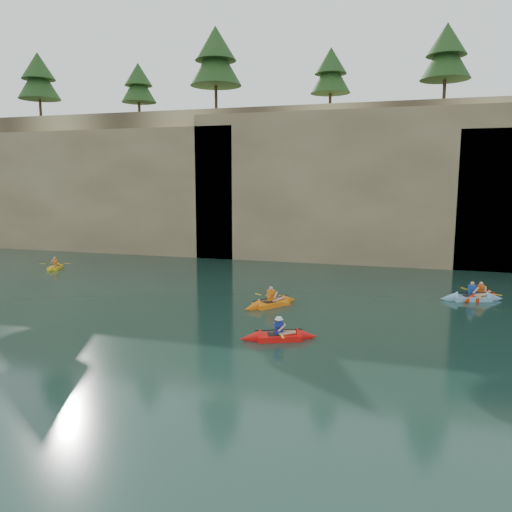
# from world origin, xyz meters

# --- Properties ---
(ground) EXTENTS (160.00, 160.00, 0.00)m
(ground) POSITION_xyz_m (0.00, 0.00, 0.00)
(ground) COLOR black
(ground) RESTS_ON ground
(cliff) EXTENTS (70.00, 16.00, 12.00)m
(cliff) POSITION_xyz_m (0.00, 30.00, 6.00)
(cliff) COLOR tan
(cliff) RESTS_ON ground
(cliff_slab_west) EXTENTS (26.00, 2.40, 10.56)m
(cliff_slab_west) POSITION_xyz_m (-20.00, 22.60, 5.28)
(cliff_slab_west) COLOR #97835B
(cliff_slab_west) RESTS_ON ground
(cliff_slab_center) EXTENTS (24.00, 2.40, 11.40)m
(cliff_slab_center) POSITION_xyz_m (2.00, 22.60, 5.70)
(cliff_slab_center) COLOR #97835B
(cliff_slab_center) RESTS_ON ground
(sea_cave_west) EXTENTS (4.50, 1.00, 4.00)m
(sea_cave_west) POSITION_xyz_m (-18.00, 21.95, 2.00)
(sea_cave_west) COLOR black
(sea_cave_west) RESTS_ON ground
(sea_cave_center) EXTENTS (3.50, 1.00, 3.20)m
(sea_cave_center) POSITION_xyz_m (-4.00, 21.95, 1.60)
(sea_cave_center) COLOR black
(sea_cave_center) RESTS_ON ground
(sea_cave_east) EXTENTS (5.00, 1.00, 4.50)m
(sea_cave_east) POSITION_xyz_m (10.00, 21.95, 2.25)
(sea_cave_east) COLOR black
(sea_cave_east) RESTS_ON ground
(cliff_pines) EXTENTS (56.00, 6.00, 7.83)m
(cliff_pines) POSITION_xyz_m (0.00, 25.00, 15.91)
(cliff_pines) COLOR #193213
(cliff_pines) RESTS_ON cliff
(main_kayaker) EXTENTS (3.06, 1.95, 1.12)m
(main_kayaker) POSITION_xyz_m (1.19, 3.38, 0.15)
(main_kayaker) COLOR red
(main_kayaker) RESTS_ON ground
(kayaker_orange) EXTENTS (2.48, 3.08, 1.23)m
(kayaker_orange) POSITION_xyz_m (-0.43, 8.31, 0.15)
(kayaker_orange) COLOR orange
(kayaker_orange) RESTS_ON ground
(kayaker_red_far) EXTENTS (2.39, 2.87, 1.13)m
(kayaker_red_far) POSITION_xyz_m (9.62, 12.87, 0.14)
(kayaker_red_far) COLOR red
(kayaker_red_far) RESTS_ON ground
(kayaker_yellow) EXTENTS (1.99, 2.61, 1.04)m
(kayaker_yellow) POSITION_xyz_m (-17.45, 14.02, 0.13)
(kayaker_yellow) COLOR yellow
(kayaker_yellow) RESTS_ON ground
(kayaker_ltblue_mid) EXTENTS (3.30, 2.34, 1.23)m
(kayaker_ltblue_mid) POSITION_xyz_m (9.14, 12.38, 0.15)
(kayaker_ltblue_mid) COLOR #7DACD1
(kayaker_ltblue_mid) RESTS_ON ground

